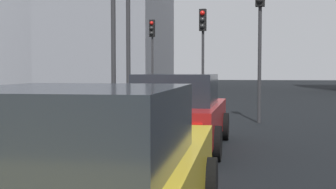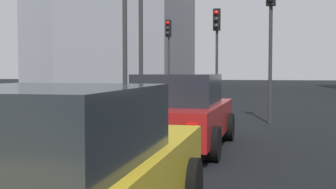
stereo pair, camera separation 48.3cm
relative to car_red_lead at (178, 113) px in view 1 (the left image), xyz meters
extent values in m
cube|color=maroon|center=(0.05, 0.00, -0.15)|extent=(4.09, 1.90, 0.67)
cube|color=#1E232B|center=(-0.15, 0.01, 0.50)|extent=(1.87, 1.60, 0.63)
cylinder|color=black|center=(1.27, -0.92, -0.43)|extent=(0.65, 0.24, 0.64)
cylinder|color=black|center=(1.33, 0.82, -0.43)|extent=(0.65, 0.24, 0.64)
cylinder|color=black|center=(-1.23, -0.83, -0.43)|extent=(0.65, 0.24, 0.64)
cylinder|color=black|center=(-1.16, 0.92, -0.43)|extent=(0.65, 0.24, 0.64)
cube|color=red|center=(-2.00, -0.55, -0.03)|extent=(0.04, 0.20, 0.11)
cube|color=red|center=(-1.95, 0.70, -0.03)|extent=(0.04, 0.20, 0.11)
cube|color=#1E232B|center=(-5.87, 0.09, 0.45)|extent=(2.11, 1.68, 0.60)
cylinder|color=black|center=(-4.20, -0.87, -0.43)|extent=(0.64, 0.23, 0.64)
cylinder|color=black|center=(-4.18, 1.02, -0.43)|extent=(0.64, 0.23, 0.64)
cylinder|color=#2D2D30|center=(9.45, 0.16, 0.90)|extent=(0.11, 0.11, 3.29)
cube|color=black|center=(9.39, 0.17, 2.99)|extent=(0.23, 0.30, 0.90)
sphere|color=red|center=(9.28, 0.18, 3.26)|extent=(0.20, 0.20, 0.20)
sphere|color=black|center=(9.28, 0.18, 2.99)|extent=(0.20, 0.20, 0.20)
sphere|color=black|center=(9.28, 0.18, 2.72)|extent=(0.20, 0.20, 0.20)
cylinder|color=#2D2D30|center=(4.84, -1.92, 1.05)|extent=(0.11, 0.11, 3.59)
sphere|color=black|center=(4.68, -1.90, 3.03)|extent=(0.20, 0.20, 0.20)
cylinder|color=#2D2D30|center=(14.29, 3.21, 0.97)|extent=(0.11, 0.11, 3.44)
cube|color=black|center=(14.23, 3.21, 3.14)|extent=(0.22, 0.30, 0.90)
sphere|color=red|center=(14.12, 3.22, 3.41)|extent=(0.20, 0.20, 0.20)
sphere|color=black|center=(14.12, 3.22, 3.14)|extent=(0.20, 0.20, 0.20)
sphere|color=black|center=(14.12, 3.22, 2.87)|extent=(0.20, 0.20, 0.20)
cylinder|color=#2D2D30|center=(7.14, 2.80, 2.85)|extent=(0.16, 0.16, 7.20)
cylinder|color=#2D2D30|center=(5.59, 2.94, 2.87)|extent=(0.16, 0.16, 7.24)
cube|color=gray|center=(32.05, 10.18, 5.61)|extent=(15.95, 9.19, 12.71)
cube|color=gray|center=(33.46, 16.18, 3.86)|extent=(8.18, 9.51, 9.22)
camera|label=1|loc=(-9.22, -1.17, 0.88)|focal=47.60mm
camera|label=2|loc=(-9.13, -1.65, 0.88)|focal=47.60mm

